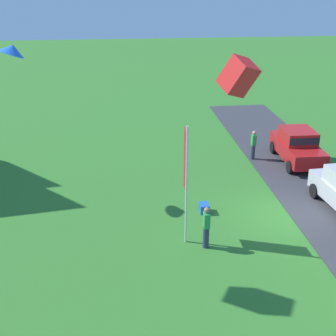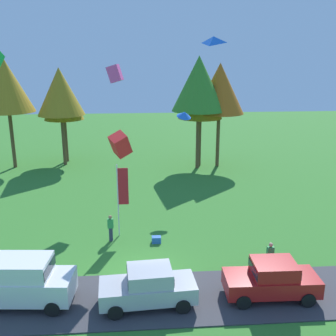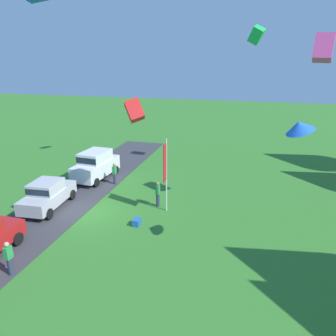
% 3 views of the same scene
% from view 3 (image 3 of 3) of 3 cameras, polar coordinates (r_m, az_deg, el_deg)
% --- Properties ---
extents(ground_plane, '(120.00, 120.00, 0.00)m').
position_cam_3_polar(ground_plane, '(21.58, -13.46, -7.55)').
color(ground_plane, '#337528').
extents(pavement_strip, '(36.00, 4.40, 0.06)m').
position_cam_3_polar(pavement_strip, '(22.73, -18.81, -6.59)').
color(pavement_strip, '#38383D').
rests_on(pavement_strip, ground).
extents(car_suv_by_flagpole, '(4.74, 2.34, 2.28)m').
position_cam_3_polar(car_suv_by_flagpole, '(26.74, -12.50, 0.69)').
color(car_suv_by_flagpole, white).
rests_on(car_suv_by_flagpole, ground).
extents(car_sedan_far_end, '(4.51, 2.19, 1.84)m').
position_cam_3_polar(car_sedan_far_end, '(22.49, -20.26, -4.22)').
color(car_sedan_far_end, '#B7B7BC').
rests_on(car_sedan_far_end, ground).
extents(person_on_lawn, '(0.36, 0.24, 1.71)m').
position_cam_3_polar(person_on_lawn, '(16.65, -25.96, -14.00)').
color(person_on_lawn, '#2D334C').
rests_on(person_on_lawn, ground).
extents(person_beside_suv, '(0.36, 0.24, 1.71)m').
position_cam_3_polar(person_beside_suv, '(21.49, -1.78, -4.54)').
color(person_beside_suv, '#2D334C').
rests_on(person_beside_suv, ground).
extents(person_watching_sky, '(0.36, 0.24, 1.71)m').
position_cam_3_polar(person_watching_sky, '(25.46, -9.29, -1.01)').
color(person_watching_sky, '#2D334C').
rests_on(person_watching_sky, ground).
extents(flag_banner, '(0.71, 0.08, 4.75)m').
position_cam_3_polar(flag_banner, '(19.91, -0.46, 0.12)').
color(flag_banner, silver).
rests_on(flag_banner, ground).
extents(cooler_box, '(0.56, 0.40, 0.40)m').
position_cam_3_polar(cooler_box, '(19.52, -5.47, -9.36)').
color(cooler_box, blue).
rests_on(cooler_box, ground).
extents(kite_box_high_left, '(1.39, 1.51, 1.60)m').
position_cam_3_polar(kite_box_high_left, '(19.56, -5.85, 9.95)').
color(kite_box_high_left, red).
extents(kite_delta_topmost, '(1.53, 1.56, 0.79)m').
position_cam_3_polar(kite_delta_topmost, '(13.86, 21.91, 6.72)').
color(kite_delta_topmost, blue).
extents(kite_box_over_trees, '(1.36, 1.13, 1.46)m').
position_cam_3_polar(kite_box_over_trees, '(19.04, 25.48, 18.35)').
color(kite_box_over_trees, '#EA4C9E').
extents(kite_box_low_drifter, '(1.23, 1.34, 1.52)m').
position_cam_3_polar(kite_box_low_drifter, '(26.62, 15.17, 21.46)').
color(kite_box_low_drifter, green).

